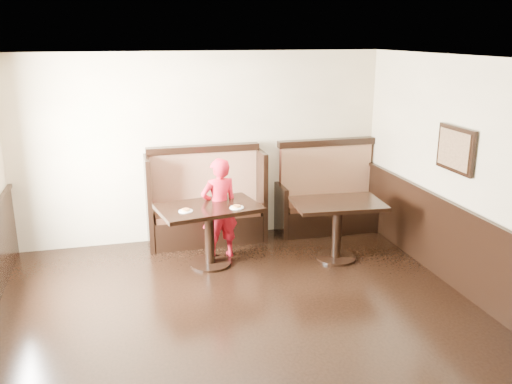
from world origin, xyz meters
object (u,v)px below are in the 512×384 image
object	(u,v)px
booth_neighbor	(328,201)
child	(219,209)
booth_main	(206,208)
table_main	(209,220)
table_neighbor	(337,216)

from	to	relation	value
booth_neighbor	child	distance (m)	2.00
booth_main	table_main	size ratio (longest dim) A/B	1.21
booth_neighbor	child	size ratio (longest dim) A/B	1.16
booth_main	table_neighbor	size ratio (longest dim) A/B	1.39
table_main	table_neighbor	bearing A→B (deg)	-18.42
booth_neighbor	table_neighbor	world-z (taller)	booth_neighbor
table_neighbor	child	xyz separation A→B (m)	(-1.55, 0.47, 0.09)
booth_main	booth_neighbor	bearing A→B (deg)	-0.05
booth_main	child	world-z (taller)	booth_main
table_neighbor	booth_neighbor	bearing A→B (deg)	78.87
child	booth_neighbor	bearing A→B (deg)	-169.88
booth_main	booth_neighbor	size ratio (longest dim) A/B	1.06
booth_main	table_main	distance (m)	0.91
table_main	table_neighbor	world-z (taller)	table_main
booth_neighbor	table_neighbor	distance (m)	1.19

